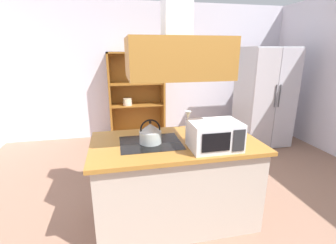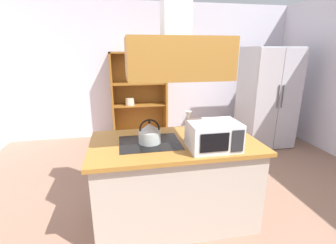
# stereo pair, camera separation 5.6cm
# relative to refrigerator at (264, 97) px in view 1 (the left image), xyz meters

# --- Properties ---
(ground_plane) EXTENTS (7.80, 7.80, 0.00)m
(ground_plane) POSITION_rel_refrigerator_xyz_m (-2.03, -1.91, -0.92)
(ground_plane) COLOR #8E6854
(wall_back) EXTENTS (6.00, 0.12, 2.70)m
(wall_back) POSITION_rel_refrigerator_xyz_m (-2.03, 1.09, 0.43)
(wall_back) COLOR silver
(wall_back) RESTS_ON ground
(kitchen_island) EXTENTS (1.69, 0.94, 0.90)m
(kitchen_island) POSITION_rel_refrigerator_xyz_m (-2.20, -1.84, -0.47)
(kitchen_island) COLOR #BCAFA0
(kitchen_island) RESTS_ON ground
(range_hood) EXTENTS (0.90, 0.70, 1.16)m
(range_hood) POSITION_rel_refrigerator_xyz_m (-2.20, -1.84, 0.90)
(range_hood) COLOR #A06A29
(refrigerator) EXTENTS (0.90, 0.78, 1.84)m
(refrigerator) POSITION_rel_refrigerator_xyz_m (0.00, 0.00, 0.00)
(refrigerator) COLOR #B1B5BD
(refrigerator) RESTS_ON ground
(dish_cabinet) EXTENTS (1.11, 0.40, 1.75)m
(dish_cabinet) POSITION_rel_refrigerator_xyz_m (-2.35, 0.87, -0.15)
(dish_cabinet) COLOR #90581F
(dish_cabinet) RESTS_ON ground
(kettle) EXTENTS (0.22, 0.22, 0.24)m
(kettle) POSITION_rel_refrigerator_xyz_m (-2.45, -1.84, 0.08)
(kettle) COLOR #B6C1C0
(kettle) RESTS_ON kitchen_island
(cutting_board) EXTENTS (0.37, 0.29, 0.02)m
(cutting_board) POSITION_rel_refrigerator_xyz_m (-1.77, -1.70, -0.01)
(cutting_board) COLOR tan
(cutting_board) RESTS_ON kitchen_island
(microwave) EXTENTS (0.46, 0.35, 0.26)m
(microwave) POSITION_rel_refrigerator_xyz_m (-1.89, -2.10, 0.11)
(microwave) COLOR silver
(microwave) RESTS_ON kitchen_island
(wine_glass_on_counter) EXTENTS (0.08, 0.08, 0.21)m
(wine_glass_on_counter) POSITION_rel_refrigerator_xyz_m (-1.95, -1.46, 0.13)
(wine_glass_on_counter) COLOR silver
(wine_glass_on_counter) RESTS_ON kitchen_island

